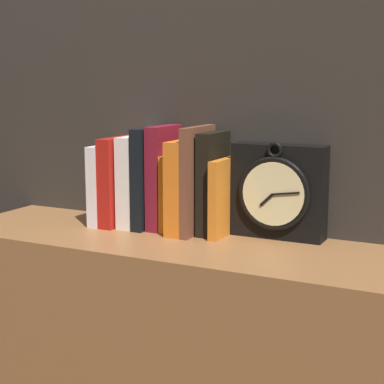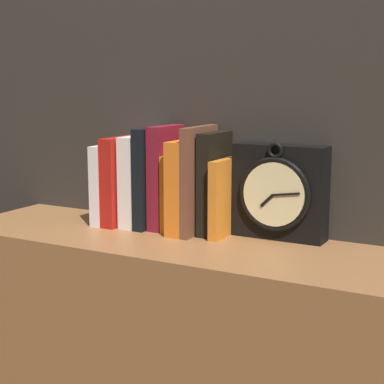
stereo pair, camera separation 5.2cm
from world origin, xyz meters
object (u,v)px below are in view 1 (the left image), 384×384
object	(u,v)px
clock	(278,192)
book_slot3_black	(150,178)
book_slot0_white	(109,184)
book_slot5_orange	(176,192)
book_slot8_black	(213,183)
book_slot2_white	(137,181)
book_slot6_orange	(186,186)
book_slot1_red	(120,181)
book_slot7_brown	(198,180)
book_slot4_maroon	(164,177)
book_slot9_orange	(224,197)

from	to	relation	value
clock	book_slot3_black	size ratio (longest dim) A/B	0.92
book_slot0_white	book_slot5_orange	distance (m)	0.18
clock	book_slot8_black	bearing A→B (deg)	-170.59
book_slot0_white	book_slot2_white	world-z (taller)	book_slot2_white
clock	book_slot0_white	bearing A→B (deg)	-174.50
book_slot6_orange	book_slot8_black	xyz separation A→B (m)	(0.06, 0.02, 0.01)
book_slot1_red	book_slot5_orange	bearing A→B (deg)	4.56
book_slot7_brown	book_slot8_black	xyz separation A→B (m)	(0.03, 0.02, -0.01)
book_slot5_orange	book_slot8_black	distance (m)	0.10
book_slot2_white	book_slot4_maroon	bearing A→B (deg)	4.46
book_slot0_white	book_slot3_black	size ratio (longest dim) A/B	0.81
book_slot0_white	book_slot1_red	world-z (taller)	book_slot1_red
book_slot6_orange	book_slot7_brown	world-z (taller)	book_slot7_brown
book_slot0_white	book_slot2_white	bearing A→B (deg)	5.56
book_slot4_maroon	book_slot7_brown	xyz separation A→B (m)	(0.10, -0.01, 0.00)
book_slot7_brown	book_slot6_orange	bearing A→B (deg)	179.84
book_slot2_white	book_slot9_orange	size ratio (longest dim) A/B	1.24
book_slot5_orange	book_slot8_black	bearing A→B (deg)	2.20
book_slot4_maroon	book_slot1_red	bearing A→B (deg)	-173.93
book_slot1_red	book_slot6_orange	bearing A→B (deg)	-0.26
book_slot4_maroon	book_slot7_brown	size ratio (longest dim) A/B	0.99
book_slot4_maroon	book_slot6_orange	xyz separation A→B (m)	(0.07, -0.01, -0.01)
book_slot3_black	book_slot7_brown	xyz separation A→B (m)	(0.13, -0.01, 0.00)
book_slot4_maroon	book_slot8_black	size ratio (longest dim) A/B	1.04
book_slot9_orange	book_slot2_white	bearing A→B (deg)	-179.89
book_slot0_white	book_slot8_black	world-z (taller)	book_slot8_black
book_slot1_red	book_slot4_maroon	bearing A→B (deg)	6.07
book_slot2_white	book_slot6_orange	distance (m)	0.14
book_slot2_white	book_slot5_orange	world-z (taller)	book_slot2_white
book_slot0_white	book_slot2_white	size ratio (longest dim) A/B	0.89
book_slot1_red	book_slot6_orange	distance (m)	0.18
book_slot2_white	book_slot5_orange	bearing A→B (deg)	2.81
book_slot6_orange	book_slot8_black	world-z (taller)	book_slot8_black
book_slot7_brown	book_slot4_maroon	bearing A→B (deg)	172.15
book_slot7_brown	book_slot9_orange	size ratio (longest dim) A/B	1.40
book_slot3_black	book_slot7_brown	distance (m)	0.13
book_slot3_black	book_slot5_orange	xyz separation A→B (m)	(0.07, 0.01, -0.03)
book_slot0_white	book_slot4_maroon	xyz separation A→B (m)	(0.15, 0.01, 0.02)
clock	book_slot6_orange	world-z (taller)	clock
book_slot3_black	book_slot6_orange	distance (m)	0.10
book_slot6_orange	book_slot5_orange	bearing A→B (deg)	159.40
book_slot3_black	book_slot8_black	xyz separation A→B (m)	(0.16, 0.01, -0.00)
book_slot4_maroon	book_slot9_orange	world-z (taller)	book_slot4_maroon
book_slot0_white	book_slot7_brown	bearing A→B (deg)	-0.02
book_slot4_maroon	book_slot9_orange	bearing A→B (deg)	-1.84
book_slot5_orange	book_slot1_red	bearing A→B (deg)	-175.44
book_slot0_white	book_slot6_orange	distance (m)	0.22
book_slot6_orange	book_slot8_black	size ratio (longest dim) A/B	0.92
book_slot1_red	book_slot5_orange	xyz separation A→B (m)	(0.15, 0.01, -0.02)
book_slot5_orange	book_slot7_brown	distance (m)	0.07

